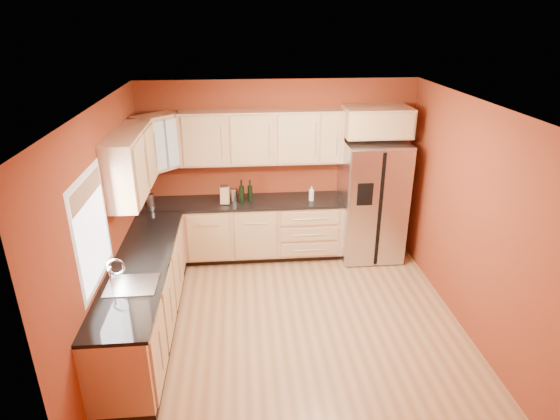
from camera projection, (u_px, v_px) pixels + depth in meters
name	position (u px, v px, depth m)	size (l,w,h in m)	color
floor	(293.00, 322.00, 5.64)	(4.00, 4.00, 0.00)	#96643A
ceiling	(295.00, 105.00, 4.63)	(4.00, 4.00, 0.00)	silver
wall_back	(278.00, 169.00, 6.97)	(4.00, 0.04, 2.60)	maroon
wall_front	(326.00, 342.00, 3.30)	(4.00, 0.04, 2.60)	maroon
wall_left	(107.00, 231.00, 4.97)	(0.04, 4.00, 2.60)	maroon
wall_right	(469.00, 218.00, 5.30)	(0.04, 4.00, 2.60)	maroon
base_cabinets_back	(244.00, 231.00, 6.99)	(2.90, 0.60, 0.88)	#A2714E
base_cabinets_left	(145.00, 298.00, 5.33)	(0.60, 2.80, 0.88)	#A2714E
countertop_back	(243.00, 202.00, 6.80)	(2.90, 0.62, 0.04)	black
countertop_left	(141.00, 263.00, 5.16)	(0.62, 2.80, 0.04)	black
upper_cabinets_back	(262.00, 137.00, 6.59)	(2.30, 0.33, 0.75)	#A2714E
upper_cabinets_left	(131.00, 163.00, 5.45)	(0.33, 1.35, 0.75)	#A2714E
corner_upper_cabinet	(158.00, 142.00, 6.33)	(0.62, 0.33, 0.75)	#A2714E
over_fridge_cabinet	(377.00, 121.00, 6.51)	(0.92, 0.60, 0.40)	#A2714E
refrigerator	(372.00, 200.00, 6.90)	(0.90, 0.75, 1.78)	silver
window	(92.00, 230.00, 4.42)	(0.03, 0.90, 1.00)	white
sink_faucet	(130.00, 273.00, 4.63)	(0.50, 0.42, 0.30)	silver
canister_left	(150.00, 200.00, 6.59)	(0.11, 0.11, 0.18)	silver
canister_right	(234.00, 195.00, 6.77)	(0.12, 0.12, 0.19)	silver
wine_bottle_a	(250.00, 191.00, 6.73)	(0.07, 0.07, 0.32)	black
wine_bottle_b	(242.00, 192.00, 6.66)	(0.08, 0.08, 0.34)	black
knife_block	(225.00, 195.00, 6.67)	(0.12, 0.11, 0.24)	tan
soap_dispenser	(311.00, 194.00, 6.78)	(0.07, 0.07, 0.21)	white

